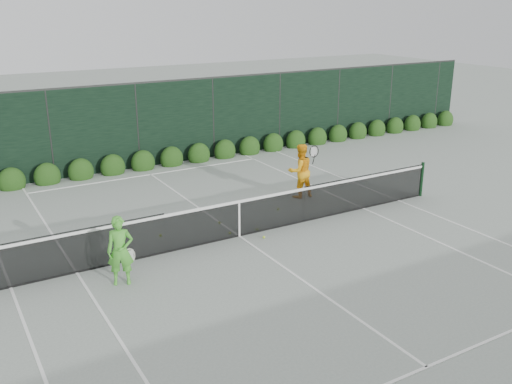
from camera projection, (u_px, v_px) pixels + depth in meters
ground at (239, 236)px, 14.60m from camera, size 80.00×80.00×0.00m
tennis_net at (238, 217)px, 14.42m from camera, size 12.90×0.10×1.07m
player_woman at (120, 251)px, 11.93m from camera, size 0.67×0.53×1.51m
player_man at (300, 171)px, 17.31m from camera, size 0.93×0.69×1.67m
court_lines at (239, 236)px, 14.60m from camera, size 11.03×23.83×0.01m
windscreen_fence at (301, 213)px, 11.90m from camera, size 32.00×21.07×3.06m
hedge_row at (143, 163)px, 20.37m from camera, size 31.66×0.65×0.94m
tennis_balls at (236, 227)px, 15.10m from camera, size 3.71×1.62×0.07m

